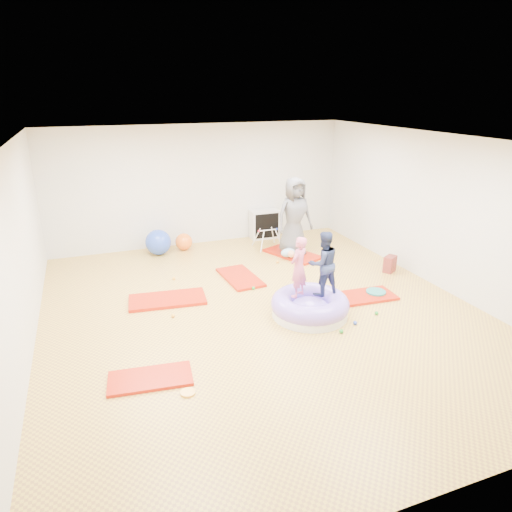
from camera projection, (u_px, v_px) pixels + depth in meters
name	position (u px, v px, depth m)	size (l,w,h in m)	color
room	(263.00, 232.00, 7.16)	(7.01, 8.01, 2.81)	gold
gym_mat_front_left	(150.00, 378.00, 5.85)	(1.06, 0.53, 0.04)	#B51703
gym_mat_mid_left	(167.00, 300.00, 8.04)	(1.32, 0.66, 0.06)	#B51703
gym_mat_center_back	(240.00, 277.00, 9.00)	(1.19, 0.59, 0.05)	#B51703
gym_mat_right	(363.00, 296.00, 8.17)	(1.16, 0.58, 0.05)	#B51703
gym_mat_rear_right	(292.00, 254.00, 10.27)	(1.29, 0.64, 0.05)	#B51703
inflatable_cushion	(310.00, 306.00, 7.50)	(1.29, 1.29, 0.41)	silver
child_pink	(299.00, 264.00, 7.30)	(0.37, 0.24, 1.02)	#CD597C
child_navy	(323.00, 261.00, 7.35)	(0.53, 0.41, 1.08)	navy
adult_caregiver	(294.00, 216.00, 9.98)	(0.83, 0.54, 1.71)	#4E4E53
infant	(289.00, 253.00, 9.96)	(0.34, 0.34, 0.20)	#92B6D3
ball_pit_balls	(285.00, 294.00, 8.23)	(3.24, 3.17, 0.06)	green
exercise_ball_blue	(158.00, 242.00, 10.23)	(0.57, 0.57, 0.57)	blue
exercise_ball_orange	(184.00, 242.00, 10.56)	(0.39, 0.39, 0.39)	orange
infant_play_gym	(268.00, 236.00, 10.62)	(0.60, 0.57, 0.46)	silver
cube_shelf	(265.00, 224.00, 11.37)	(0.71, 0.35, 0.71)	silver
balance_disc	(376.00, 293.00, 8.27)	(0.35, 0.35, 0.08)	#21817A
backpack	(390.00, 264.00, 9.29)	(0.29, 0.18, 0.33)	red
yellow_toy	(188.00, 393.00, 5.59)	(0.18, 0.18, 0.03)	#F7A62A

